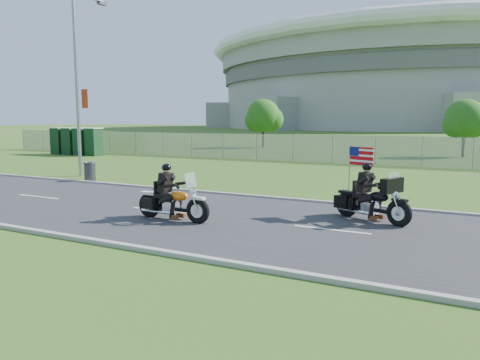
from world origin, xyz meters
The scene contains 16 objects.
ground centered at (0.00, 0.00, 0.00)m, with size 420.00×420.00×0.00m, color #274816.
road centered at (0.00, 0.00, 0.02)m, with size 120.00×8.00×0.04m, color #28282B.
curb_north centered at (0.00, 4.05, 0.05)m, with size 120.00×0.18×0.12m, color #9E9B93.
curb_south centered at (0.00, -4.05, 0.05)m, with size 120.00×0.18×0.12m, color #9E9B93.
fence centered at (-5.00, 20.00, 1.00)m, with size 60.00×0.03×2.00m, color gray.
stadium centered at (-20.00, 170.00, 15.58)m, with size 140.40×140.40×29.20m.
streetlight centered at (-11.98, 6.22, 5.64)m, with size 0.90×2.46×10.00m.
porta_toilet_a centered at (-22.00, 17.00, 1.15)m, with size 1.10×1.10×2.30m, color black.
porta_toilet_b centered at (-23.40, 17.00, 1.15)m, with size 1.10×1.10×2.30m, color black.
porta_toilet_c centered at (-24.80, 17.00, 1.15)m, with size 1.10×1.10×2.30m, color black.
porta_toilet_d centered at (-26.20, 17.00, 1.15)m, with size 1.10×1.10×2.30m, color black.
tree_fence_near centered at (6.04, 30.04, 2.97)m, with size 3.52×3.28×4.75m.
tree_fence_mid centered at (-13.95, 34.04, 3.30)m, with size 3.96×3.69×5.30m.
motorcycle_lead centered at (-0.74, -1.00, 0.56)m, with size 2.65×0.66×1.78m.
motorcycle_follow centered at (4.71, 1.74, 0.61)m, with size 2.55×1.39×2.24m.
trash_can centered at (-9.84, 4.57, 0.47)m, with size 0.54×0.54×0.94m, color #313135.
Camera 1 is at (7.70, -12.51, 3.11)m, focal length 35.00 mm.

